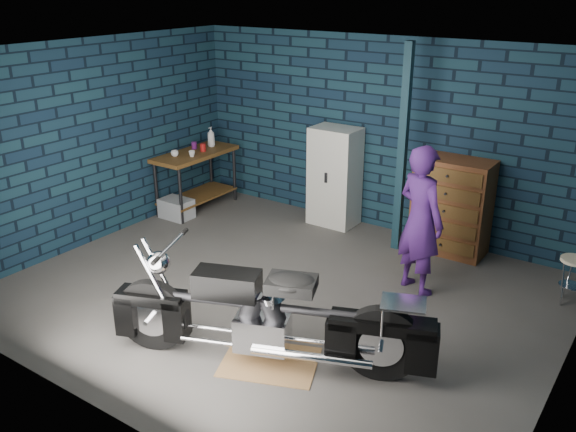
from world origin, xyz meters
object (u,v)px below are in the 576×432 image
tool_chest (451,207)px  storage_bin (176,208)px  locker (334,177)px  person (420,220)px  shop_stool (571,281)px  motorcycle (269,310)px  workbench (197,180)px

tool_chest → storage_bin: bearing=-163.2°
locker → person: bearing=-33.9°
person → storage_bin: person is taller
shop_stool → locker: bearing=170.6°
locker → tool_chest: 1.76m
motorcycle → storage_bin: motorcycle is taller
person → workbench: bearing=15.4°
storage_bin → motorcycle: bearing=-33.5°
motorcycle → tool_chest: (0.46, 3.37, 0.06)m
person → locker: size_ratio=1.21×
storage_bin → locker: locker is taller
motorcycle → locker: (-1.29, 3.37, 0.15)m
storage_bin → locker: bearing=29.2°
workbench → shop_stool: workbench is taller
tool_chest → shop_stool: (1.62, -0.56, -0.36)m
storage_bin → shop_stool: 5.47m
workbench → motorcycle: bearing=-38.8°
workbench → shop_stool: size_ratio=2.57×
workbench → motorcycle: (3.38, -2.71, 0.12)m
tool_chest → shop_stool: tool_chest is taller
locker → shop_stool: 3.45m
person → motorcycle: bearing=99.6°
storage_bin → locker: (2.06, 1.15, 0.57)m
workbench → shop_stool: bearing=1.0°
storage_bin → tool_chest: size_ratio=0.37×
tool_chest → workbench: bearing=-170.3°
workbench → motorcycle: size_ratio=0.54×
workbench → tool_chest: size_ratio=1.11×
person → shop_stool: (1.54, 0.67, -0.59)m
person → locker: bearing=-10.2°
locker → storage_bin: bearing=-150.8°
shop_stool → workbench: bearing=-179.0°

